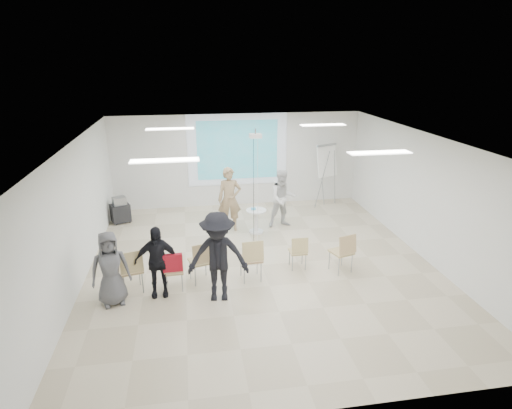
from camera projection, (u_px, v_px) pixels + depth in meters
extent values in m
cube|color=beige|center=(261.00, 267.00, 10.19)|extent=(8.00, 9.00, 0.10)
cube|color=white|center=(262.00, 137.00, 9.17)|extent=(8.00, 9.00, 0.10)
cube|color=silver|center=(237.00, 160.00, 13.92)|extent=(8.00, 0.10, 3.00)
cube|color=silver|center=(74.00, 216.00, 9.06)|extent=(0.10, 9.00, 3.00)
cube|color=silver|center=(427.00, 197.00, 10.30)|extent=(0.10, 9.00, 3.00)
cube|color=silver|center=(238.00, 150.00, 13.74)|extent=(3.20, 0.01, 2.30)
cube|color=teal|center=(238.00, 150.00, 13.73)|extent=(2.60, 0.01, 1.90)
cylinder|color=silver|center=(256.00, 232.00, 12.05)|extent=(0.44, 0.44, 0.05)
cylinder|color=white|center=(256.00, 222.00, 11.95)|extent=(0.12, 0.12, 0.61)
cylinder|color=white|center=(256.00, 211.00, 11.84)|extent=(0.60, 0.60, 0.04)
cube|color=white|center=(258.00, 210.00, 11.81)|extent=(0.20, 0.16, 0.01)
cube|color=teal|center=(253.00, 209.00, 11.87)|extent=(0.14, 0.20, 0.01)
imported|color=#A08562|center=(229.00, 195.00, 11.92)|extent=(0.78, 0.55, 2.06)
imported|color=silver|center=(283.00, 195.00, 12.21)|extent=(0.98, 0.82, 1.87)
cube|color=white|center=(235.00, 181.00, 12.07)|extent=(0.05, 0.12, 0.04)
cube|color=white|center=(275.00, 182.00, 12.30)|extent=(0.06, 0.13, 0.04)
cube|color=tan|center=(131.00, 270.00, 8.90)|extent=(0.56, 0.56, 0.04)
cube|color=tan|center=(131.00, 262.00, 8.62)|extent=(0.47, 0.21, 0.44)
cylinder|color=gray|center=(124.00, 286.00, 8.75)|extent=(0.03, 0.03, 0.48)
cylinder|color=gray|center=(143.00, 283.00, 8.89)|extent=(0.03, 0.03, 0.48)
cylinder|color=gray|center=(122.00, 278.00, 9.07)|extent=(0.03, 0.03, 0.48)
cylinder|color=#96999E|center=(140.00, 275.00, 9.21)|extent=(0.03, 0.03, 0.48)
cube|color=tan|center=(174.00, 271.00, 9.00)|extent=(0.41, 0.41, 0.04)
cube|color=tan|center=(173.00, 265.00, 8.75)|extent=(0.40, 0.10, 0.38)
cylinder|color=gray|center=(167.00, 284.00, 8.89)|extent=(0.02, 0.02, 0.42)
cylinder|color=#94989C|center=(182.00, 283.00, 8.95)|extent=(0.02, 0.02, 0.42)
cylinder|color=#95979D|center=(167.00, 277.00, 9.19)|extent=(0.02, 0.02, 0.42)
cylinder|color=gray|center=(182.00, 275.00, 9.25)|extent=(0.02, 0.02, 0.42)
cube|color=tan|center=(200.00, 261.00, 9.30)|extent=(0.55, 0.55, 0.04)
cube|color=tan|center=(203.00, 254.00, 9.03)|extent=(0.45, 0.21, 0.43)
cylinder|color=#96989E|center=(195.00, 276.00, 9.15)|extent=(0.03, 0.03, 0.47)
cylinder|color=#92939A|center=(211.00, 273.00, 9.30)|extent=(0.03, 0.03, 0.47)
cylinder|color=#95989D|center=(190.00, 269.00, 9.46)|extent=(0.03, 0.03, 0.47)
cylinder|color=gray|center=(206.00, 266.00, 9.61)|extent=(0.03, 0.03, 0.47)
cube|color=tan|center=(251.00, 259.00, 9.37)|extent=(0.49, 0.49, 0.04)
cube|color=tan|center=(253.00, 252.00, 9.08)|extent=(0.47, 0.13, 0.44)
cylinder|color=gray|center=(244.00, 274.00, 9.24)|extent=(0.03, 0.03, 0.49)
cylinder|color=gray|center=(261.00, 272.00, 9.32)|extent=(0.03, 0.03, 0.49)
cylinder|color=#93969B|center=(241.00, 266.00, 9.59)|extent=(0.03, 0.03, 0.49)
cylinder|color=#92939A|center=(257.00, 264.00, 9.67)|extent=(0.03, 0.03, 0.49)
cube|color=tan|center=(298.00, 252.00, 9.91)|extent=(0.39, 0.39, 0.04)
cube|color=tan|center=(300.00, 246.00, 9.67)|extent=(0.38, 0.08, 0.37)
cylinder|color=gray|center=(292.00, 263.00, 9.82)|extent=(0.02, 0.02, 0.40)
cylinder|color=gray|center=(306.00, 262.00, 9.86)|extent=(0.02, 0.02, 0.40)
cylinder|color=gray|center=(289.00, 257.00, 10.11)|extent=(0.02, 0.02, 0.40)
cylinder|color=gray|center=(302.00, 256.00, 10.15)|extent=(0.02, 0.02, 0.40)
cube|color=tan|center=(341.00, 252.00, 9.74)|extent=(0.56, 0.56, 0.04)
cube|color=tan|center=(348.00, 245.00, 9.47)|extent=(0.45, 0.22, 0.43)
cylinder|color=#909398|center=(339.00, 267.00, 9.59)|extent=(0.03, 0.03, 0.47)
cylinder|color=#96999E|center=(352.00, 263.00, 9.74)|extent=(0.03, 0.03, 0.47)
cylinder|color=gray|center=(329.00, 260.00, 9.90)|extent=(0.03, 0.03, 0.47)
cylinder|color=#919599|center=(342.00, 257.00, 10.05)|extent=(0.03, 0.03, 0.47)
cube|color=#B21524|center=(173.00, 263.00, 8.70)|extent=(0.40, 0.11, 0.38)
imported|color=black|center=(200.00, 259.00, 9.31)|extent=(0.41, 0.34, 0.03)
imported|color=black|center=(157.00, 257.00, 8.63)|extent=(1.01, 0.61, 1.74)
imported|color=black|center=(218.00, 251.00, 8.42)|extent=(1.46, 0.91, 2.13)
imported|color=#5C5C61|center=(110.00, 264.00, 8.33)|extent=(0.96, 0.76, 1.72)
cylinder|color=gray|center=(322.00, 180.00, 13.66)|extent=(0.42, 0.09, 1.89)
cylinder|color=#93969B|center=(335.00, 178.00, 13.93)|extent=(0.26, 0.35, 1.89)
cylinder|color=gray|center=(322.00, 176.00, 14.07)|extent=(0.19, 0.40, 1.88)
cube|color=white|center=(327.00, 160.00, 13.70)|extent=(0.77, 0.49, 1.06)
cube|color=#93959B|center=(327.00, 145.00, 13.58)|extent=(0.73, 0.35, 0.07)
cube|color=black|center=(121.00, 213.00, 12.70)|extent=(0.64, 0.58, 0.52)
cube|color=gray|center=(119.00, 201.00, 12.58)|extent=(0.46, 0.43, 0.23)
cylinder|color=black|center=(116.00, 224.00, 12.56)|extent=(0.08, 0.08, 0.06)
cylinder|color=black|center=(130.00, 221.00, 12.77)|extent=(0.08, 0.08, 0.06)
cylinder|color=black|center=(113.00, 221.00, 12.81)|extent=(0.08, 0.08, 0.06)
cylinder|color=black|center=(127.00, 218.00, 13.02)|extent=(0.08, 0.08, 0.06)
cube|color=white|center=(255.00, 136.00, 10.66)|extent=(0.30, 0.25, 0.10)
cylinder|color=gray|center=(255.00, 131.00, 10.62)|extent=(0.04, 0.04, 0.14)
cylinder|color=black|center=(254.00, 192.00, 11.05)|extent=(0.01, 0.01, 2.77)
cylinder|color=white|center=(258.00, 192.00, 11.04)|extent=(0.01, 0.01, 2.77)
cube|color=white|center=(170.00, 129.00, 10.76)|extent=(1.20, 0.30, 0.02)
cube|color=white|center=(323.00, 125.00, 11.37)|extent=(1.20, 0.30, 0.02)
cube|color=white|center=(165.00, 160.00, 7.49)|extent=(1.20, 0.30, 0.02)
cube|color=white|center=(379.00, 153.00, 8.10)|extent=(1.20, 0.30, 0.02)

